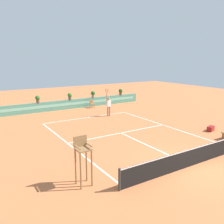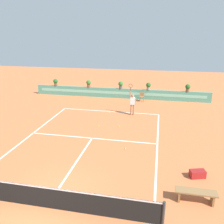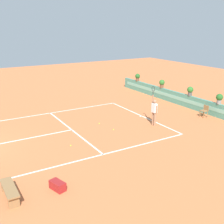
{
  "view_description": "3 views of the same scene",
  "coord_description": "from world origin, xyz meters",
  "views": [
    {
      "loc": [
        -9.35,
        -7.34,
        5.31
      ],
      "look_at": [
        0.79,
        8.89,
        1.0
      ],
      "focal_mm": 38.26,
      "sensor_mm": 36.0,
      "label": 1
    },
    {
      "loc": [
        3.97,
        -6.73,
        6.4
      ],
      "look_at": [
        0.79,
        8.89,
        1.0
      ],
      "focal_mm": 37.61,
      "sensor_mm": 36.0,
      "label": 2
    },
    {
      "loc": [
        15.69,
        0.07,
        6.37
      ],
      "look_at": [
        0.79,
        8.89,
        1.0
      ],
      "focal_mm": 45.38,
      "sensor_mm": 36.0,
      "label": 3
    }
  ],
  "objects": [
    {
      "name": "potted_plant_far_right",
      "position": [
        6.71,
        16.39,
        1.41
      ],
      "size": [
        0.48,
        0.48,
        0.72
      ],
      "color": "brown",
      "rests_on": "back_wall_barrier"
    },
    {
      "name": "back_wall_barrier",
      "position": [
        0.0,
        16.39,
        0.5
      ],
      "size": [
        18.0,
        0.21,
        1.0
      ],
      "color": "#4C8E7A",
      "rests_on": "ground"
    },
    {
      "name": "ground_plane",
      "position": [
        0.0,
        6.0,
        0.0
      ],
      "size": [
        60.0,
        60.0,
        0.0
      ],
      "primitive_type": "plane",
      "color": "#C66B3D"
    },
    {
      "name": "potted_plant_far_left",
      "position": [
        -6.91,
        16.39,
        1.41
      ],
      "size": [
        0.48,
        0.48,
        0.72
      ],
      "color": "brown",
      "rests_on": "back_wall_barrier"
    },
    {
      "name": "potted_plant_left",
      "position": [
        -3.22,
        16.39,
        1.41
      ],
      "size": [
        0.48,
        0.48,
        0.72
      ],
      "color": "brown",
      "rests_on": "back_wall_barrier"
    },
    {
      "name": "tennis_ball_by_sideline",
      "position": [
        1.35,
        8.66,
        0.03
      ],
      "size": [
        0.07,
        0.07,
        0.07
      ],
      "primitive_type": "sphere",
      "color": "#CCE033",
      "rests_on": "ground"
    },
    {
      "name": "court_lines",
      "position": [
        0.0,
        6.72,
        0.0
      ],
      "size": [
        8.32,
        11.94,
        0.01
      ],
      "color": "white",
      "rests_on": "ground"
    },
    {
      "name": "net",
      "position": [
        0.0,
        0.0,
        0.51
      ],
      "size": [
        8.92,
        0.1,
        1.0
      ],
      "color": "#333333",
      "rests_on": "ground"
    },
    {
      "name": "tennis_ball_mid_court",
      "position": [
        -0.09,
        8.42,
        0.03
      ],
      "size": [
        0.07,
        0.07,
        0.07
      ],
      "primitive_type": "sphere",
      "color": "#CCE033",
      "rests_on": "ground"
    },
    {
      "name": "tennis_player",
      "position": [
        1.98,
        11.38,
        1.05
      ],
      "size": [
        0.62,
        0.22,
        2.58
      ],
      "color": "#9E7051",
      "rests_on": "ground"
    },
    {
      "name": "potted_plant_centre",
      "position": [
        0.17,
        16.39,
        1.41
      ],
      "size": [
        0.48,
        0.48,
        0.72
      ],
      "color": "#514C47",
      "rests_on": "back_wall_barrier"
    },
    {
      "name": "ball_kid_chair",
      "position": [
        2.41,
        15.66,
        0.48
      ],
      "size": [
        0.44,
        0.44,
        0.85
      ],
      "color": "olive",
      "rests_on": "ground"
    },
    {
      "name": "potted_plant_right",
      "position": [
        2.95,
        16.39,
        1.41
      ],
      "size": [
        0.48,
        0.48,
        0.72
      ],
      "color": "gray",
      "rests_on": "back_wall_barrier"
    },
    {
      "name": "gear_bag",
      "position": [
        6.0,
        3.27,
        0.18
      ],
      "size": [
        0.77,
        0.55,
        0.36
      ],
      "primitive_type": "cube",
      "rotation": [
        0.0,
        0.0,
        0.3
      ],
      "color": "maroon",
      "rests_on": "ground"
    },
    {
      "name": "tennis_ball_near_baseline",
      "position": [
        2.29,
        5.37,
        0.03
      ],
      "size": [
        0.07,
        0.07,
        0.07
      ],
      "primitive_type": "sphere",
      "color": "#CCE033",
      "rests_on": "ground"
    },
    {
      "name": "bench_courtside",
      "position": [
        5.68,
        1.49,
        0.38
      ],
      "size": [
        1.6,
        0.44,
        0.51
      ],
      "color": "olive",
      "rests_on": "ground"
    }
  ]
}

